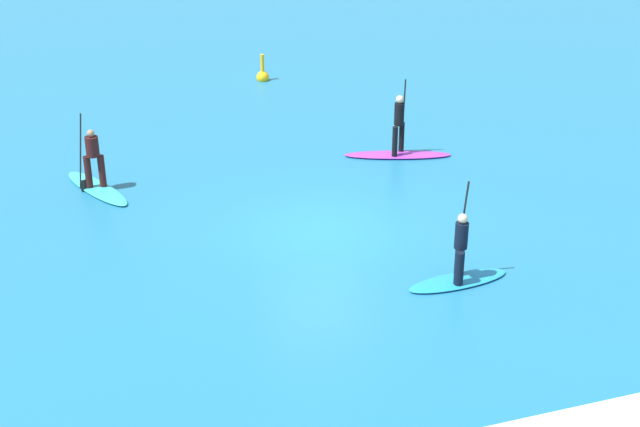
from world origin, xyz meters
name	(u,v)px	position (x,y,z in m)	size (l,w,h in m)	color
ground_plane	(320,232)	(0.00, 0.00, 0.00)	(120.00, 120.00, 0.00)	#1E6B93
surfer_on_blue_board	(459,266)	(2.15, -3.34, 0.42)	(2.47, 0.88, 2.39)	#1E8CD1
surfer_on_purple_board	(398,143)	(3.77, 4.10, 0.41)	(3.24, 1.58, 2.37)	purple
surfer_on_teal_board	(95,176)	(-5.03, 4.32, 0.42)	(1.83, 3.06, 2.20)	#33C6CC
marker_buoy	(263,76)	(1.87, 12.82, 0.18)	(0.47, 0.47, 1.12)	yellow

